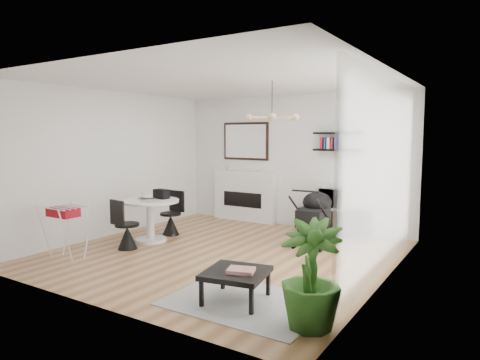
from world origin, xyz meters
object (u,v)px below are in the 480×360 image
Objects in this scene: fireplace at (244,190)px; coffee_table at (236,274)px; crt_tv at (334,197)px; dining_table at (150,214)px; potted_plant at (311,275)px; drying_rack at (67,231)px; stroller at (314,220)px; tv_console at (334,221)px.

fireplace reaches higher than coffee_table.
dining_table is at bearing -137.58° from crt_tv.
potted_plant reaches higher than crt_tv.
stroller is at bearing 43.54° from drying_rack.
coffee_table is at bearing -86.52° from tv_console.
stroller is 3.22m from potted_plant.
stroller reaches higher than coffee_table.
tv_console is 1.03m from stroller.
crt_tv is 4.18m from potted_plant.
tv_console is at bearing 88.13° from stroller.
stroller is 0.95× the size of potted_plant.
potted_plant is at bearing -73.05° from crt_tv.
potted_plant is (1.22, -4.00, -0.17)m from crt_tv.
potted_plant is at bearing -24.25° from dining_table.
dining_table is at bearing 77.37° from drying_rack.
fireplace is 4.01m from drying_rack.
tv_console is 1.62× the size of coffee_table.
drying_rack is (-2.85, -3.77, -0.28)m from crt_tv.
dining_table is 3.16m from coffee_table.
fireplace is 2.16m from tv_console.
crt_tv is at bearing 93.67° from coffee_table.
tv_console is at bearing 52.57° from drying_rack.
crt_tv is 3.43m from dining_table.
fireplace is 2.12× the size of stroller.
potted_plant is (4.07, -0.23, 0.11)m from drying_rack.
dining_table is at bearing -155.89° from stroller.
coffee_table is at bearing 169.75° from potted_plant.
fireplace is 2.12× the size of dining_table.
tv_console is 3.45m from dining_table.
stroller reaches higher than dining_table.
crt_tv is 3.85m from coffee_table.
potted_plant is (3.75, -1.69, 0.04)m from dining_table.
drying_rack is 0.76× the size of potted_plant.
drying_rack is at bearing -139.00° from stroller.
drying_rack is 0.80× the size of stroller.
fireplace is 1.68× the size of tv_console.
fireplace is 4.64m from coffee_table.
stroller is (2.88, 2.76, 0.01)m from drying_rack.
dining_table is (-0.43, -2.47, -0.19)m from fireplace.
stroller reaches higher than crt_tv.
potted_plant is at bearing -51.43° from fireplace.
fireplace is at bearing 78.94° from drying_rack.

